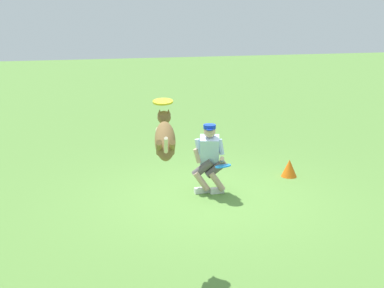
{
  "coord_description": "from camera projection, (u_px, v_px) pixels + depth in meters",
  "views": [
    {
      "loc": [
        2.67,
        7.88,
        3.15
      ],
      "look_at": [
        0.66,
        0.96,
        1.28
      ],
      "focal_mm": 46.43,
      "sensor_mm": 36.0,
      "label": 1
    }
  ],
  "objects": [
    {
      "name": "ground_plane",
      "position": [
        213.0,
        198.0,
        8.83
      ],
      "size": [
        60.0,
        60.0,
        0.0
      ],
      "primitive_type": "plane",
      "color": "#59883B"
    },
    {
      "name": "frisbee_flying",
      "position": [
        163.0,
        102.0,
        6.19
      ],
      "size": [
        0.36,
        0.36,
        0.07
      ],
      "primitive_type": "cylinder",
      "rotation": [
        0.13,
        0.05,
        2.38
      ],
      "color": "yellow"
    },
    {
      "name": "frisbee_held",
      "position": [
        223.0,
        166.0,
        8.64
      ],
      "size": [
        0.39,
        0.39,
        0.09
      ],
      "primitive_type": "cylinder",
      "rotation": [
        -0.2,
        0.04,
        3.92
      ],
      "color": "#1C87F0",
      "rests_on": "person"
    },
    {
      "name": "dog",
      "position": [
        165.0,
        138.0,
        5.93
      ],
      "size": [
        0.38,
        1.05,
        0.57
      ],
      "rotation": [
        0.0,
        0.0,
        4.51
      ],
      "color": "olive"
    },
    {
      "name": "person",
      "position": [
        209.0,
        156.0,
        8.92
      ],
      "size": [
        0.66,
        0.67,
        1.29
      ],
      "rotation": [
        0.0,
        0.0,
        1.25
      ],
      "color": "silver",
      "rests_on": "ground_plane"
    },
    {
      "name": "training_cone",
      "position": [
        289.0,
        168.0,
        9.98
      ],
      "size": [
        0.32,
        0.32,
        0.35
      ],
      "primitive_type": "cone",
      "color": "orange",
      "rests_on": "ground_plane"
    }
  ]
}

